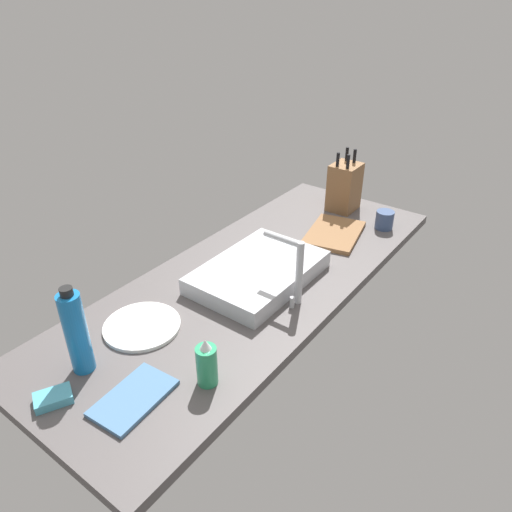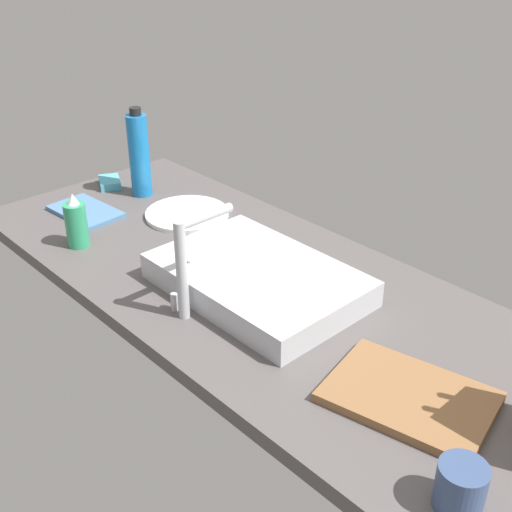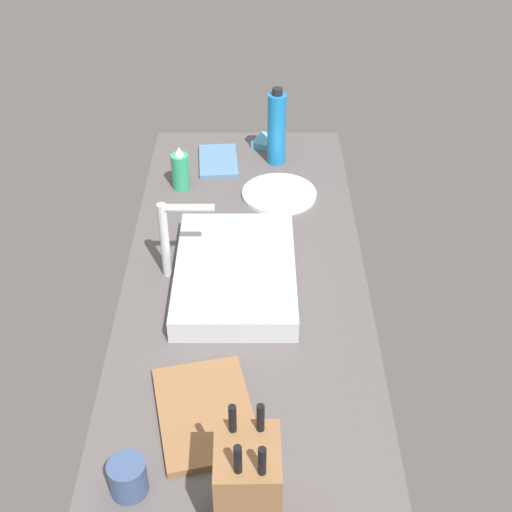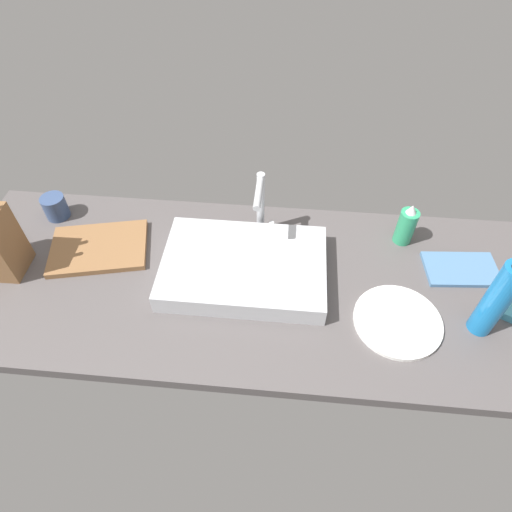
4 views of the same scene
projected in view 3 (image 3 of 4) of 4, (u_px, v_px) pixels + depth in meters
The scene contains 11 objects.
countertop_slab at pixel (245, 288), 187.60cm from camera, with size 169.88×64.73×3.50cm, color #514C4C.
sink_basin at pixel (235, 273), 185.29cm from camera, with size 46.18×31.16×6.12cm, color #B7BABF.
faucet at pixel (171, 233), 181.58cm from camera, with size 5.50×14.56×22.36cm.
knife_block at pixel (248, 487), 124.95cm from camera, with size 13.42×11.72×27.19cm.
cutting_board at pixel (205, 412), 150.85cm from camera, with size 28.39×19.81×1.80cm, color brown.
soap_bottle at pixel (180, 170), 220.86cm from camera, with size 5.57×5.57×14.30cm.
water_bottle at pixel (277, 128), 229.88cm from camera, with size 6.02×6.02×26.35cm.
dinner_plate at pixel (279, 194), 220.38cm from camera, with size 23.28×23.28×1.20cm, color white.
dish_towel at pixel (218, 161), 236.77cm from camera, with size 20.85×12.63×1.20cm, color teal.
coffee_mug at pixel (128, 477), 134.57cm from camera, with size 7.43×7.43×7.67cm, color #384C75.
dish_sponge at pixel (264, 141), 246.22cm from camera, with size 9.00×6.00×2.40cm, color #4CA3BC.
Camera 3 is at (-143.59, -2.95, 122.79)cm, focal length 49.56 mm.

